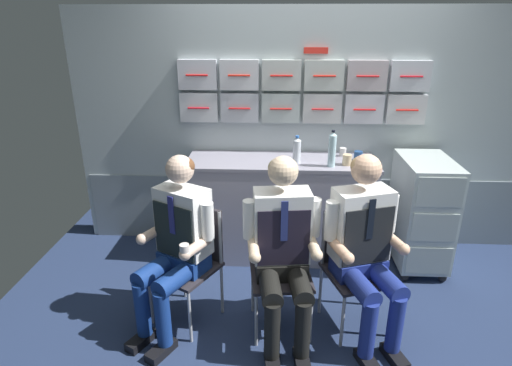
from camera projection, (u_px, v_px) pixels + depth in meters
ground at (313, 337)px, 2.91m from camera, size 4.80×4.80×0.04m
galley_bulkhead at (306, 133)px, 3.79m from camera, size 4.20×0.14×2.15m
galley_counter at (280, 208)px, 3.76m from camera, size 1.62×0.53×0.91m
service_trolley at (421, 211)px, 3.57m from camera, size 0.40×0.65×0.97m
folding_chair_left at (193, 251)px, 2.97m from camera, size 0.54×0.54×0.82m
crew_member_left at (176, 240)px, 2.78m from camera, size 0.58×0.68×1.24m
folding_chair_right at (279, 257)px, 2.90m from camera, size 0.44×0.45×0.82m
crew_member_right at (283, 245)px, 2.68m from camera, size 0.50×0.65×1.26m
folding_chair_near_trolley at (352, 256)px, 2.91m from camera, size 0.50×0.50×0.82m
crew_member_near_trolley at (366, 243)px, 2.70m from camera, size 0.54×0.69×1.26m
sparkling_bottle_green at (297, 150)px, 3.50m from camera, size 0.07×0.07×0.23m
water_bottle_tall at (332, 149)px, 3.39m from camera, size 0.06×0.06×0.30m
coffee_cup_white at (358, 156)px, 3.57m from camera, size 0.07×0.07×0.08m
coffee_cup_spare at (347, 160)px, 3.46m from camera, size 0.07×0.07×0.09m
paper_cup_blue at (343, 152)px, 3.68m from camera, size 0.06×0.06×0.07m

